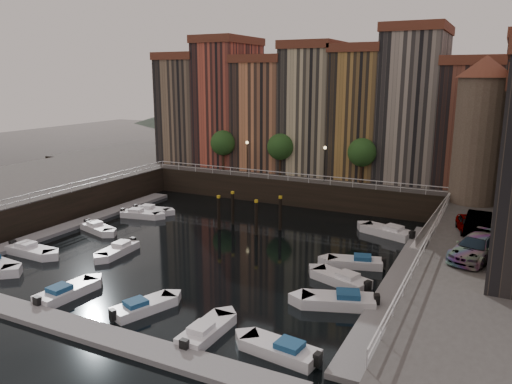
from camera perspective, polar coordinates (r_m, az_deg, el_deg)
The scene contains 29 objects.
ground at distance 45.34m, azimuth -4.37°, elevation -6.17°, with size 200.00×200.00×0.00m, color black.
quay_far at distance 67.76m, azimuth 6.97°, elevation 1.59°, with size 80.00×20.00×3.00m, color black.
dock_left at distance 54.40m, azimuth -19.77°, elevation -3.43°, with size 2.00×28.00×0.35m, color gray.
dock_right at distance 39.01m, azimuth 16.01°, elevation -9.67°, with size 2.00×28.00×0.35m, color gray.
dock_near at distance 33.09m, azimuth -20.15°, elevation -14.28°, with size 30.00×2.00×0.35m, color gray.
mountains at distance 148.18m, azimuth 18.93°, elevation 9.73°, with size 145.00×100.00×18.00m.
far_terrace at distance 63.12m, azimuth 9.29°, elevation 9.34°, with size 48.70×10.30×17.50m.
corner_tower at distance 51.36m, azimuth 24.24°, elevation 6.67°, with size 5.20×5.20×13.80m.
promenade_trees at distance 60.21m, azimuth 3.37°, elevation 5.13°, with size 21.20×3.20×5.20m.
street_lamps at distance 59.28m, azimuth 3.28°, elevation 4.33°, with size 10.36×0.36×4.18m.
railings at distance 48.35m, azimuth -1.47°, elevation -0.22°, with size 36.08×34.04×0.52m.
gangway at distance 48.66m, azimuth 19.65°, elevation -3.20°, with size 2.78×8.32×3.73m.
mooring_pilings at distance 49.47m, azimuth -1.07°, elevation -2.47°, with size 5.89×2.91×3.78m.
boat_left_1 at distance 47.09m, azimuth -24.34°, elevation -6.12°, with size 4.86×1.81×1.12m.
boat_left_2 at distance 51.57m, azimuth -17.67°, elevation -3.97°, with size 4.51×2.70×1.01m.
boat_left_3 at distance 55.47m, azimuth -13.13°, elevation -2.49°, with size 4.55×2.41×1.02m.
boat_left_4 at distance 56.85m, azimuth -11.86°, elevation -2.06°, with size 4.38×2.22×0.98m.
boat_right_0 at distance 28.60m, azimuth 2.97°, elevation -17.58°, with size 4.77×2.25×1.07m.
boat_right_1 at distance 34.33m, azimuth 9.57°, elevation -12.17°, with size 5.20×3.34×1.17m.
boat_right_2 at distance 37.76m, azimuth 9.81°, elevation -9.80°, with size 4.83×3.13×1.09m.
boat_right_3 at distance 41.24m, azimuth 11.40°, elevation -7.88°, with size 4.68×2.76×1.05m.
boat_right_4 at distance 49.52m, azimuth 14.88°, elevation -4.41°, with size 5.35×3.40×1.20m.
boat_near_1 at distance 37.55m, azimuth -20.90°, elevation -10.65°, with size 2.12×4.79×1.08m.
boat_near_2 at distance 34.00m, azimuth -12.85°, elevation -12.68°, with size 3.00×4.54×1.02m.
boat_near_3 at distance 30.51m, azimuth -5.78°, elevation -15.55°, with size 1.73×4.54×1.04m.
car_a at distance 42.18m, azimuth 23.12°, elevation -3.51°, with size 1.53×3.81×1.30m, color gray.
car_b at distance 42.26m, azimuth 24.02°, elevation -3.37°, with size 1.66×4.75×1.57m, color gray.
car_c at distance 36.25m, azimuth 23.85°, elevation -5.98°, with size 2.22×5.45×1.58m, color gray.
boat_extra_402 at distance 44.82m, azimuth -15.47°, elevation -6.40°, with size 1.79×4.45×1.01m.
Camera 1 is at (22.18, -36.60, 14.97)m, focal length 35.00 mm.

